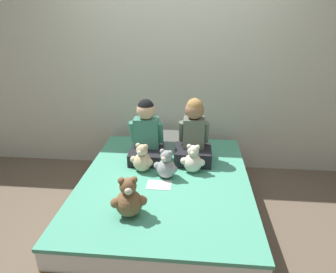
{
  "coord_description": "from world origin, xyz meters",
  "views": [
    {
      "loc": [
        0.24,
        -2.31,
        1.78
      ],
      "look_at": [
        0.0,
        0.31,
        0.69
      ],
      "focal_mm": 32.0,
      "sensor_mm": 36.0,
      "label": 1
    }
  ],
  "objects_px": {
    "teddy_bear_held_by_left_child": "(142,159)",
    "bed": "(165,198)",
    "sign_card": "(159,185)",
    "child_on_left": "(146,135)",
    "pillow_at_headboard": "(172,140)",
    "child_on_right": "(194,136)",
    "teddy_bear_at_foot_of_bed": "(129,199)",
    "teddy_bear_between_children": "(166,166)",
    "teddy_bear_held_by_right_child": "(193,160)"
  },
  "relations": [
    {
      "from": "teddy_bear_held_by_left_child",
      "to": "bed",
      "type": "bearing_deg",
      "value": -13.96
    },
    {
      "from": "teddy_bear_held_by_left_child",
      "to": "sign_card",
      "type": "height_order",
      "value": "teddy_bear_held_by_left_child"
    },
    {
      "from": "child_on_left",
      "to": "pillow_at_headboard",
      "type": "height_order",
      "value": "child_on_left"
    },
    {
      "from": "bed",
      "to": "child_on_left",
      "type": "bearing_deg",
      "value": 119.72
    },
    {
      "from": "bed",
      "to": "child_on_right",
      "type": "bearing_deg",
      "value": 57.74
    },
    {
      "from": "teddy_bear_held_by_left_child",
      "to": "teddy_bear_at_foot_of_bed",
      "type": "distance_m",
      "value": 0.66
    },
    {
      "from": "teddy_bear_between_children",
      "to": "teddy_bear_held_by_left_child",
      "type": "bearing_deg",
      "value": 176.55
    },
    {
      "from": "child_on_left",
      "to": "teddy_bear_held_by_right_child",
      "type": "distance_m",
      "value": 0.54
    },
    {
      "from": "teddy_bear_at_foot_of_bed",
      "to": "sign_card",
      "type": "relative_size",
      "value": 1.5
    },
    {
      "from": "teddy_bear_at_foot_of_bed",
      "to": "teddy_bear_held_by_left_child",
      "type": "bearing_deg",
      "value": 77.44
    },
    {
      "from": "child_on_right",
      "to": "teddy_bear_held_by_left_child",
      "type": "height_order",
      "value": "child_on_right"
    },
    {
      "from": "bed",
      "to": "sign_card",
      "type": "height_order",
      "value": "sign_card"
    },
    {
      "from": "teddy_bear_held_by_right_child",
      "to": "sign_card",
      "type": "distance_m",
      "value": 0.41
    },
    {
      "from": "child_on_left",
      "to": "child_on_right",
      "type": "distance_m",
      "value": 0.47
    },
    {
      "from": "teddy_bear_held_by_right_child",
      "to": "child_on_left",
      "type": "bearing_deg",
      "value": 159.56
    },
    {
      "from": "teddy_bear_held_by_left_child",
      "to": "child_on_right",
      "type": "bearing_deg",
      "value": 44.83
    },
    {
      "from": "teddy_bear_held_by_left_child",
      "to": "pillow_at_headboard",
      "type": "distance_m",
      "value": 0.66
    },
    {
      "from": "pillow_at_headboard",
      "to": "sign_card",
      "type": "xyz_separation_m",
      "value": [
        -0.04,
        -0.86,
        -0.05
      ]
    },
    {
      "from": "pillow_at_headboard",
      "to": "sign_card",
      "type": "relative_size",
      "value": 2.75
    },
    {
      "from": "teddy_bear_held_by_right_child",
      "to": "pillow_at_headboard",
      "type": "xyz_separation_m",
      "value": [
        -0.24,
        0.59,
        -0.06
      ]
    },
    {
      "from": "child_on_left",
      "to": "child_on_right",
      "type": "bearing_deg",
      "value": -1.64
    },
    {
      "from": "bed",
      "to": "teddy_bear_between_children",
      "type": "xyz_separation_m",
      "value": [
        0.01,
        0.03,
        0.32
      ]
    },
    {
      "from": "sign_card",
      "to": "child_on_right",
      "type": "bearing_deg",
      "value": 60.49
    },
    {
      "from": "child_on_left",
      "to": "child_on_right",
      "type": "xyz_separation_m",
      "value": [
        0.47,
        -0.01,
        0.01
      ]
    },
    {
      "from": "teddy_bear_between_children",
      "to": "teddy_bear_at_foot_of_bed",
      "type": "distance_m",
      "value": 0.6
    },
    {
      "from": "teddy_bear_held_by_right_child",
      "to": "teddy_bear_between_children",
      "type": "relative_size",
      "value": 1.01
    },
    {
      "from": "teddy_bear_held_by_left_child",
      "to": "teddy_bear_between_children",
      "type": "bearing_deg",
      "value": -7.04
    },
    {
      "from": "bed",
      "to": "pillow_at_headboard",
      "type": "xyz_separation_m",
      "value": [
        0.0,
        0.75,
        0.26
      ]
    },
    {
      "from": "bed",
      "to": "pillow_at_headboard",
      "type": "relative_size",
      "value": 3.28
    },
    {
      "from": "child_on_left",
      "to": "pillow_at_headboard",
      "type": "relative_size",
      "value": 1.06
    },
    {
      "from": "teddy_bear_held_by_right_child",
      "to": "teddy_bear_at_foot_of_bed",
      "type": "bearing_deg",
      "value": -116.7
    },
    {
      "from": "teddy_bear_at_foot_of_bed",
      "to": "teddy_bear_between_children",
      "type": "bearing_deg",
      "value": 55.01
    },
    {
      "from": "bed",
      "to": "pillow_at_headboard",
      "type": "height_order",
      "value": "pillow_at_headboard"
    },
    {
      "from": "child_on_right",
      "to": "teddy_bear_at_foot_of_bed",
      "type": "height_order",
      "value": "child_on_right"
    },
    {
      "from": "teddy_bear_held_by_left_child",
      "to": "child_on_left",
      "type": "bearing_deg",
      "value": 106.14
    },
    {
      "from": "teddy_bear_held_by_right_child",
      "to": "pillow_at_headboard",
      "type": "height_order",
      "value": "teddy_bear_held_by_right_child"
    },
    {
      "from": "child_on_right",
      "to": "pillow_at_headboard",
      "type": "bearing_deg",
      "value": 124.1
    },
    {
      "from": "teddy_bear_held_by_left_child",
      "to": "sign_card",
      "type": "xyz_separation_m",
      "value": [
        0.19,
        -0.24,
        -0.11
      ]
    },
    {
      "from": "bed",
      "to": "teddy_bear_between_children",
      "type": "height_order",
      "value": "teddy_bear_between_children"
    },
    {
      "from": "teddy_bear_between_children",
      "to": "pillow_at_headboard",
      "type": "bearing_deg",
      "value": 110.49
    },
    {
      "from": "child_on_right",
      "to": "teddy_bear_between_children",
      "type": "xyz_separation_m",
      "value": [
        -0.23,
        -0.36,
        -0.15
      ]
    },
    {
      "from": "child_on_left",
      "to": "teddy_bear_at_foot_of_bed",
      "type": "height_order",
      "value": "child_on_left"
    },
    {
      "from": "child_on_right",
      "to": "sign_card",
      "type": "height_order",
      "value": "child_on_right"
    },
    {
      "from": "pillow_at_headboard",
      "to": "teddy_bear_held_by_left_child",
      "type": "bearing_deg",
      "value": -109.91
    },
    {
      "from": "bed",
      "to": "teddy_bear_held_by_right_child",
      "type": "height_order",
      "value": "teddy_bear_held_by_right_child"
    },
    {
      "from": "child_on_left",
      "to": "pillow_at_headboard",
      "type": "distance_m",
      "value": 0.47
    },
    {
      "from": "teddy_bear_held_by_right_child",
      "to": "child_on_right",
      "type": "bearing_deg",
      "value": 96.17
    },
    {
      "from": "child_on_right",
      "to": "sign_card",
      "type": "distance_m",
      "value": 0.63
    },
    {
      "from": "pillow_at_headboard",
      "to": "sign_card",
      "type": "height_order",
      "value": "pillow_at_headboard"
    },
    {
      "from": "child_on_right",
      "to": "child_on_left",
      "type": "bearing_deg",
      "value": 179.44
    }
  ]
}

